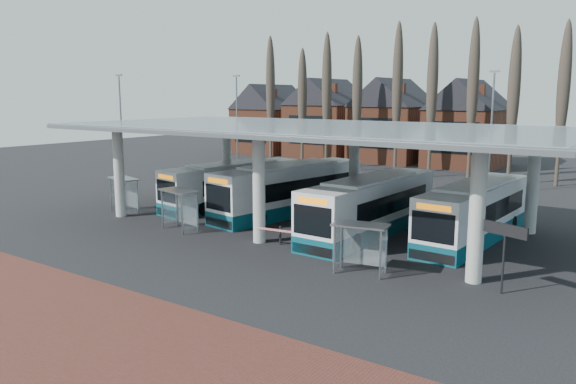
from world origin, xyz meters
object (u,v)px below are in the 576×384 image
Objects in this scene: bus_2 at (371,207)px; bus_3 at (475,213)px; bus_1 at (290,190)px; shelter_0 at (126,187)px; shelter_1 at (181,201)px; shelter_2 at (361,237)px; bus_0 at (234,185)px.

bus_2 is 1.03× the size of bus_3.
bus_1 is 11.67m from shelter_0.
bus_3 is at bearing 30.48° from shelter_0.
shelter_1 is 1.07× the size of shelter_2.
bus_1 is at bearing -176.72° from bus_3.
bus_2 reaches higher than bus_3.
bus_3 is 4.19× the size of shelter_0.
bus_0 is at bearing 119.48° from shelter_1.
shelter_2 is (20.21, -2.89, -0.06)m from shelter_0.
shelter_0 is (-17.17, -4.18, 0.15)m from bus_2.
shelter_1 is (2.37, -7.70, 0.28)m from bus_0.
shelter_0 is at bearing -119.20° from bus_0.
bus_2 is 4.55× the size of shelter_2.
bus_0 is at bearing -176.72° from bus_3.
bus_2 is 17.67m from shelter_0.
bus_2 is 7.70m from shelter_2.
bus_0 is 4.18× the size of shelter_0.
bus_1 reaches higher than bus_2.
shelter_1 is at bearing 2.22° from shelter_0.
bus_1 is 8.24m from shelter_1.
bus_3 is at bearing 9.66° from bus_1.
bus_1 is at bearing 127.87° from shelter_2.
shelter_1 is (-15.48, -7.95, 0.26)m from bus_3.
bus_2 is 5.91m from bus_3.
bus_0 is 5.09m from bus_1.
bus_1 is 12.77m from bus_3.
bus_3 is at bearing 39.53° from shelter_1.
shelter_1 is 13.08m from shelter_2.
bus_3 reaches higher than bus_0.
bus_3 is (12.76, 0.17, -0.10)m from bus_1.
shelter_0 is 1.05× the size of shelter_2.
bus_0 is 12.50m from bus_2.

